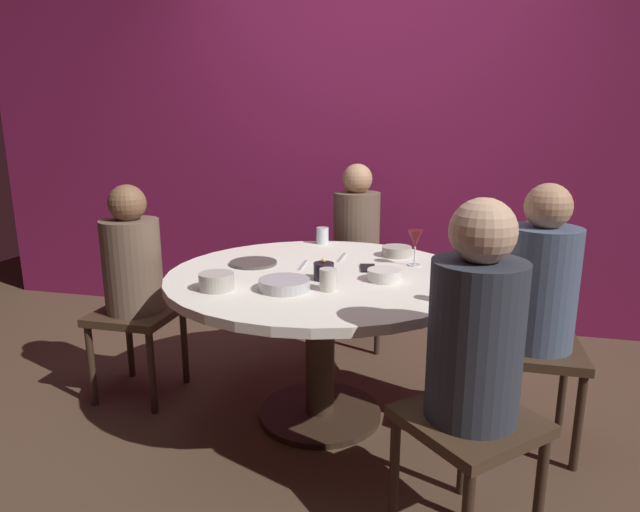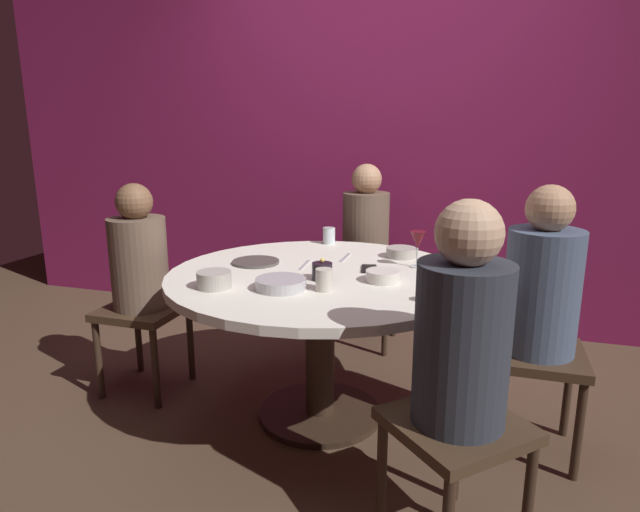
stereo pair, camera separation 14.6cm
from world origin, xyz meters
The scene contains 20 objects.
ground_plane centered at (0.00, 0.00, 0.00)m, with size 8.00×8.00×0.00m, color #4C3828.
back_wall centered at (0.00, 1.47, 1.30)m, with size 6.00×0.10×2.60m, color maroon.
dining_table centered at (0.00, 0.00, 0.59)m, with size 1.42×1.42×0.73m.
seated_diner_left centered at (-0.98, 0.00, 0.69)m, with size 0.40×0.40×1.12m.
seated_diner_back centered at (0.00, 0.98, 0.72)m, with size 0.40×0.40×1.17m.
seated_diner_right centered at (0.96, 0.00, 0.72)m, with size 0.40×0.40×1.17m.
seated_diner_front_right centered at (0.67, -0.67, 0.74)m, with size 0.57×0.57×1.19m.
candle_holder centered at (0.04, -0.11, 0.77)m, with size 0.09×0.09×0.10m.
wine_glass centered at (0.42, 0.24, 0.86)m, with size 0.08×0.08×0.18m.
dinner_plate centered at (-0.36, 0.07, 0.74)m, with size 0.23×0.23×0.01m, color #4C4742.
cell_phone centered at (0.21, 0.12, 0.74)m, with size 0.07×0.14×0.01m, color black.
bowl_serving_large centered at (-0.08, -0.29, 0.76)m, with size 0.21×0.21×0.05m, color #B7B7BC.
bowl_salad_center centered at (0.31, 0.42, 0.76)m, with size 0.15×0.15×0.05m, color #B2ADA3.
bowl_small_white centered at (0.31, -0.06, 0.76)m, with size 0.15×0.15×0.05m, color silver.
bowl_sauce_side centered at (-0.36, -0.36, 0.77)m, with size 0.15×0.15×0.07m, color #B2ADA3.
cup_near_candle centered at (0.57, -0.30, 0.78)m, with size 0.06×0.06×0.10m, color silver.
cup_by_left_diner centered at (-0.14, 0.62, 0.78)m, with size 0.07×0.07×0.09m, color silver.
cup_by_right_diner centered at (0.10, -0.26, 0.78)m, with size 0.07×0.07×0.09m, color beige.
fork_near_plate centered at (-0.11, 0.10, 0.74)m, with size 0.02×0.18×0.01m, color #B7B7BC.
knife_near_plate centered at (0.04, 0.31, 0.74)m, with size 0.02×0.18×0.01m, color #B7B7BC.
Camera 2 is at (0.72, -2.32, 1.41)m, focal length 30.52 mm.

